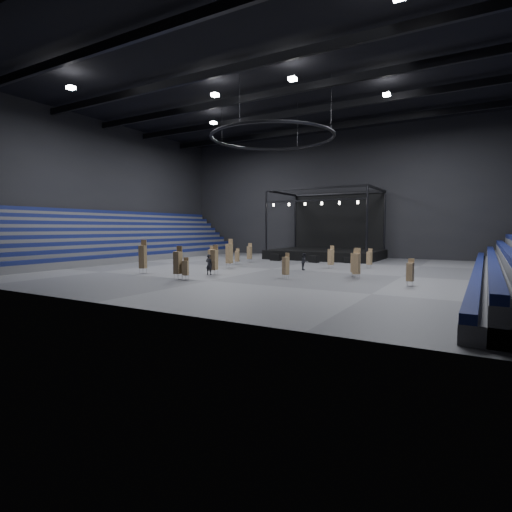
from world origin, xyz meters
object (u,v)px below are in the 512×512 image
Objects in this scene: chair_stack_0 at (214,259)px; crew_member at (304,262)px; chair_stack_4 at (249,252)px; chair_stack_1 at (286,265)px; stage at (328,248)px; chair_stack_9 at (229,253)px; chair_stack_10 at (369,258)px; chair_stack_6 at (143,256)px; chair_stack_13 at (410,272)px; chair_stack_3 at (178,262)px; chair_stack_8 at (356,263)px; flight_case_left at (275,257)px; chair_stack_12 at (237,256)px; chair_stack_5 at (211,257)px; man_center at (209,264)px; chair_stack_2 at (354,262)px; flight_case_mid at (314,259)px; flight_case_right at (349,260)px; chair_stack_7 at (331,257)px; chair_stack_11 at (186,268)px.

chair_stack_0 reaches higher than crew_member.
chair_stack_1 is at bearing -54.01° from chair_stack_4.
stage is 17.84m from chair_stack_9.
chair_stack_10 is (3.65, 12.03, -0.04)m from chair_stack_1.
chair_stack_6 reaches higher than chair_stack_13.
chair_stack_8 is (12.37, 7.14, -0.08)m from chair_stack_3.
flight_case_left is at bearing 56.56° from chair_stack_4.
chair_stack_3 is 13.63m from chair_stack_12.
chair_stack_5 is 5.38m from man_center.
chair_stack_2 is 6.54m from crew_member.
stage is at bearing 82.67° from chair_stack_9.
chair_stack_6 reaches higher than flight_case_mid.
flight_case_left is 23.65m from chair_stack_13.
flight_case_left is at bearing 61.55° from chair_stack_6.
flight_case_right is (4.68, -5.76, -1.09)m from stage.
chair_stack_9 is at bearing -118.11° from flight_case_mid.
chair_stack_13 is at bearing -7.17° from chair_stack_6.
stage reaches higher than chair_stack_9.
chair_stack_10 is 7.05m from crew_member.
chair_stack_7 is 3.16m from crew_member.
chair_stack_2 reaches higher than chair_stack_7.
chair_stack_3 is 1.62× the size of crew_member.
flight_case_right is 6.16m from chair_stack_10.
chair_stack_2 reaches higher than chair_stack_5.
chair_stack_2 is at bearing 5.52° from chair_stack_6.
flight_case_left is 0.56× the size of chair_stack_4.
man_center is at bearing -112.22° from flight_case_right.
man_center is (-12.15, -3.31, -0.40)m from chair_stack_8.
stage is 7.51m from flight_case_right.
chair_stack_6 reaches higher than chair_stack_3.
chair_stack_2 is 6.00m from chair_stack_13.
chair_stack_5 reaches higher than crew_member.
stage reaches higher than flight_case_left.
flight_case_left is 0.63× the size of chair_stack_10.
chair_stack_6 is at bearing -103.49° from chair_stack_4.
flight_case_right is 0.59× the size of chair_stack_12.
man_center reaches higher than chair_stack_11.
chair_stack_1 is (-0.02, -16.97, 0.75)m from flight_case_right.
crew_member reaches higher than flight_case_left.
chair_stack_13 is (13.10, -14.69, 0.63)m from flight_case_mid.
flight_case_mid is 13.97m from chair_stack_2.
flight_case_mid reaches higher than flight_case_right.
chair_stack_7 is 1.42× the size of crew_member.
flight_case_mid is at bearing 18.71° from chair_stack_4.
chair_stack_11 is (-10.39, -16.37, -0.11)m from chair_stack_10.
chair_stack_11 is at bearing -144.18° from chair_stack_8.
chair_stack_6 is 1.69× the size of chair_stack_12.
flight_case_mid is at bearing -3.77° from crew_member.
chair_stack_12 is (2.71, 11.61, -0.58)m from chair_stack_6.
stage reaches higher than flight_case_right.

